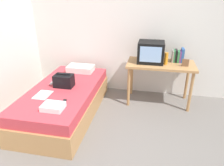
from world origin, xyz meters
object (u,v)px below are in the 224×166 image
picture_frame (185,63)px  tv (151,52)px  book_row (178,56)px  remote_dark (63,102)px  pillow (81,69)px  handbag (64,81)px  desk (160,68)px  folded_towel (53,107)px  magazine (43,95)px  bed (65,101)px  water_bottle (166,59)px  remote_silver (53,83)px

picture_frame → tv: bearing=168.5°
book_row → remote_dark: bearing=-140.2°
pillow → handbag: size_ratio=1.63×
desk → book_row: bearing=25.2°
remote_dark → pillow: bearing=97.9°
picture_frame → folded_towel: 2.20m
magazine → pillow: bearing=78.0°
bed → tv: 1.68m
handbag → magazine: bearing=-118.9°
magazine → folded_towel: size_ratio=1.04×
pillow → remote_dark: pillow is taller
remote_dark → handbag: bearing=111.4°
water_bottle → handbag: (-1.60, -0.63, -0.28)m
desk → magazine: (-1.72, -1.03, -0.17)m
book_row → remote_silver: 2.21m
magazine → picture_frame: bearing=24.1°
tv → handbag: 1.55m
bed → desk: bearing=25.4°
desk → remote_silver: (-1.77, -0.60, -0.16)m
tv → handbag: (-1.33, -0.71, -0.35)m
water_bottle → pillow: (-1.56, 0.08, -0.32)m
handbag → desk: bearing=24.2°
desk → magazine: desk is taller
tv → book_row: (0.47, 0.11, -0.07)m
pillow → magazine: (-0.23, -1.06, -0.05)m
remote_dark → remote_silver: same height
book_row → magazine: (-2.00, -1.17, -0.38)m
book_row → remote_silver: bearing=-160.2°
bed → picture_frame: size_ratio=16.16×
remote_dark → remote_silver: (-0.45, 0.59, 0.00)m
desk → remote_dark: 1.79m
remote_silver → folded_towel: bearing=-63.2°
pillow → remote_dark: size_ratio=3.13×
bed → water_bottle: water_bottle is taller
handbag → remote_dark: 0.56m
water_bottle → folded_towel: 1.99m
book_row → folded_towel: bearing=-137.8°
remote_dark → remote_silver: 0.75m
handbag → remote_silver: (-0.25, 0.08, -0.09)m
book_row → remote_dark: (-1.60, -1.33, -0.37)m
desk → water_bottle: bearing=-35.6°
water_bottle → picture_frame: size_ratio=1.65×
water_bottle → book_row: (0.21, 0.19, 0.01)m
magazine → remote_dark: (0.40, -0.16, 0.01)m
bed → handbag: bearing=88.0°
bed → picture_frame: 2.10m
tv → magazine: bearing=-145.3°
folded_towel → remote_silver: bearing=116.8°
tv → picture_frame: size_ratio=3.56×
tv → pillow: 1.36m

